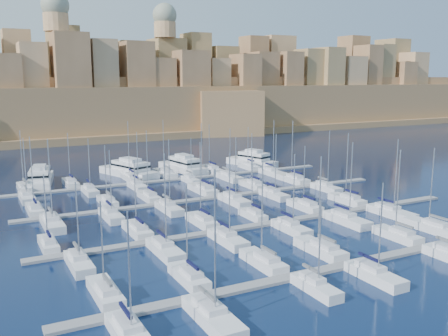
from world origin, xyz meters
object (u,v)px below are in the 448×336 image
motor_yacht_c (183,166)px  sailboat_2 (263,261)px  motor_yacht_a (40,178)px  sailboat_0 (105,293)px  motor_yacht_d (252,160)px  sailboat_4 (398,235)px  motor_yacht_b (129,170)px

motor_yacht_c → sailboat_2: bearing=-104.0°
motor_yacht_a → motor_yacht_c: (37.86, 0.04, 0.00)m
sailboat_0 → motor_yacht_a: 70.65m
sailboat_0 → motor_yacht_c: size_ratio=0.66×
sailboat_2 → motor_yacht_d: 80.37m
sailboat_4 → motor_yacht_a: bearing=123.0°
motor_yacht_a → motor_yacht_b: (22.63, 0.72, 0.00)m
motor_yacht_c → motor_yacht_d: 22.02m
sailboat_2 → motor_yacht_d: (39.63, 69.92, 0.97)m
motor_yacht_d → sailboat_4: bearing=-101.3°
sailboat_0 → sailboat_2: (22.16, 0.05, 0.03)m
motor_yacht_a → motor_yacht_d: bearing=-0.6°
sailboat_0 → motor_yacht_c: bearing=60.6°
sailboat_0 → sailboat_4: bearing=-0.1°
sailboat_2 → sailboat_4: size_ratio=1.01×
sailboat_4 → motor_yacht_c: (-7.97, 70.71, 0.98)m
sailboat_0 → motor_yacht_d: sailboat_0 is taller
sailboat_2 → motor_yacht_c: (17.62, 70.60, 0.97)m
motor_yacht_b → sailboat_2: bearing=-91.9°
sailboat_4 → motor_yacht_b: bearing=108.0°
motor_yacht_a → sailboat_4: bearing=-57.0°
motor_yacht_d → motor_yacht_b: bearing=177.9°
sailboat_0 → sailboat_4: (47.75, -0.06, 0.02)m
motor_yacht_c → motor_yacht_d: same height
motor_yacht_b → motor_yacht_d: bearing=-2.1°
sailboat_2 → motor_yacht_a: (-20.23, 70.56, 0.97)m
sailboat_4 → sailboat_0: bearing=179.9°
sailboat_0 → motor_yacht_b: bearing=71.0°
motor_yacht_a → motor_yacht_c: bearing=0.1°
sailboat_4 → motor_yacht_c: size_ratio=0.82×
sailboat_2 → motor_yacht_a: bearing=106.0°
sailboat_2 → motor_yacht_b: 71.33m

